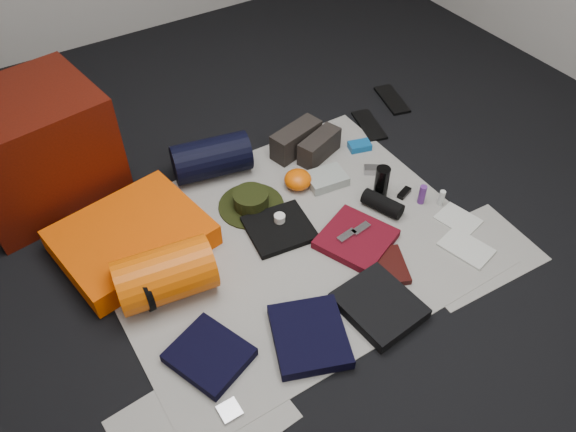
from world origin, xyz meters
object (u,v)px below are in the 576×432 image
red_cabinet (33,149)px  compact_camera (372,170)px  sleeping_pad (132,238)px  stuff_sack (165,275)px  navy_duffel (211,158)px  water_bottle (382,183)px  paperback_book (390,266)px

red_cabinet → compact_camera: 1.64m
sleeping_pad → stuff_sack: stuff_sack is taller
red_cabinet → navy_duffel: bearing=-30.8°
red_cabinet → water_bottle: 1.64m
paperback_book → sleeping_pad: bearing=164.4°
water_bottle → red_cabinet: bearing=146.6°
red_cabinet → sleeping_pad: size_ratio=1.05×
red_cabinet → sleeping_pad: red_cabinet is taller
stuff_sack → navy_duffel: 0.76m
compact_camera → paperback_book: (-0.33, -0.54, -0.00)m
sleeping_pad → paperback_book: 1.14m
stuff_sack → paperback_book: (0.86, -0.39, -0.10)m
sleeping_pad → compact_camera: 1.23m
navy_duffel → paperback_book: navy_duffel is taller
sleeping_pad → paperback_book: size_ratio=2.99×
stuff_sack → paperback_book: stuff_sack is taller
paperback_book → red_cabinet: bearing=154.0°
red_cabinet → compact_camera: (1.44, -0.74, -0.25)m
stuff_sack → compact_camera: stuff_sack is taller
sleeping_pad → compact_camera: size_ratio=7.23×
stuff_sack → compact_camera: 1.20m
sleeping_pad → navy_duffel: navy_duffel is taller
paperback_book → stuff_sack: bearing=178.6°
navy_duffel → sleeping_pad: bearing=-142.1°
paperback_book → navy_duffel: bearing=133.5°
compact_camera → paperback_book: bearing=-86.7°
navy_duffel → stuff_sack: bearing=-118.8°
compact_camera → paperback_book: size_ratio=0.41×
navy_duffel → paperback_book: 1.04m
red_cabinet → stuff_sack: bearing=-82.8°
sleeping_pad → water_bottle: (1.14, -0.33, 0.03)m
navy_duffel → paperback_book: (0.36, -0.97, -0.09)m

